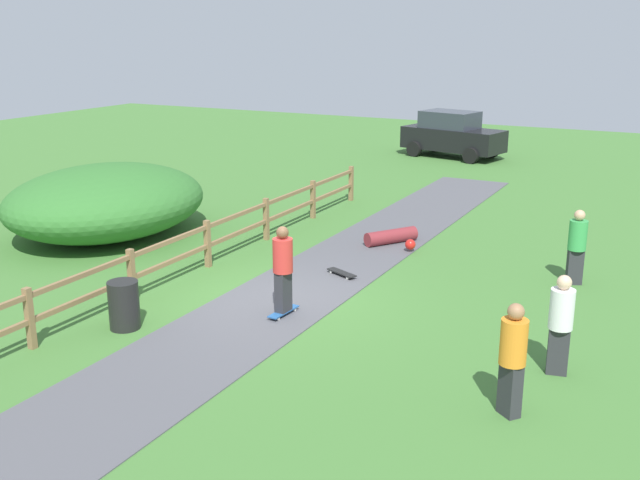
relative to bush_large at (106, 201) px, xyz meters
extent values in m
plane|color=#427533|center=(6.55, -2.30, -0.93)|extent=(60.00, 60.00, 0.00)
cube|color=#515156|center=(6.55, -2.30, -0.92)|extent=(2.40, 28.00, 0.02)
cube|color=olive|center=(3.95, -6.15, -0.38)|extent=(0.12, 0.12, 1.10)
cube|color=olive|center=(3.95, -3.58, -0.38)|extent=(0.12, 0.12, 1.10)
cube|color=olive|center=(3.95, -1.01, -0.38)|extent=(0.12, 0.12, 1.10)
cube|color=olive|center=(3.95, 1.56, -0.38)|extent=(0.12, 0.12, 1.10)
cube|color=olive|center=(3.95, 4.13, -0.38)|extent=(0.12, 0.12, 1.10)
cube|color=olive|center=(3.95, 6.70, -0.38)|extent=(0.12, 0.12, 1.10)
cube|color=olive|center=(3.95, -2.30, -0.43)|extent=(0.08, 18.00, 0.09)
cube|color=olive|center=(3.95, -2.30, 0.02)|extent=(0.08, 18.00, 0.09)
ellipsoid|color=#33702D|center=(0.00, 0.00, 0.00)|extent=(4.69, 5.63, 1.86)
cylinder|color=black|center=(4.75, -4.72, -0.48)|extent=(0.56, 0.56, 0.90)
cube|color=#265999|center=(7.02, -2.86, -0.84)|extent=(0.26, 0.81, 0.02)
cylinder|color=silver|center=(6.97, -2.57, -0.88)|extent=(0.03, 0.06, 0.06)
cylinder|color=silver|center=(7.12, -2.58, -0.88)|extent=(0.03, 0.06, 0.06)
cylinder|color=silver|center=(6.93, -3.13, -0.88)|extent=(0.03, 0.06, 0.06)
cylinder|color=silver|center=(7.08, -3.14, -0.88)|extent=(0.03, 0.06, 0.06)
cube|color=#2D2D33|center=(7.02, -2.86, -0.43)|extent=(0.22, 0.33, 0.78)
cylinder|color=red|center=(7.02, -2.86, 0.28)|extent=(0.41, 0.41, 0.65)
sphere|color=brown|center=(7.02, -2.86, 0.73)|extent=(0.23, 0.23, 0.23)
cylinder|color=maroon|center=(6.97, 2.67, -0.73)|extent=(1.09, 1.39, 0.36)
sphere|color=red|center=(7.67, 2.21, -0.73)|extent=(0.26, 0.26, 0.26)
cube|color=black|center=(6.98, -0.22, -0.84)|extent=(0.81, 0.51, 0.02)
cylinder|color=silver|center=(6.69, -0.18, -0.88)|extent=(0.07, 0.05, 0.06)
cylinder|color=silver|center=(6.76, -0.04, -0.88)|extent=(0.07, 0.05, 0.06)
cylinder|color=silver|center=(7.21, -0.40, -0.88)|extent=(0.07, 0.05, 0.06)
cylinder|color=silver|center=(7.27, -0.27, -0.88)|extent=(0.07, 0.05, 0.06)
cube|color=#2D2D33|center=(11.78, -4.66, -0.53)|extent=(0.37, 0.36, 0.79)
cylinder|color=orange|center=(11.78, -4.66, 0.20)|extent=(0.53, 0.53, 0.66)
sphere|color=#9E704C|center=(11.78, -4.66, 0.64)|extent=(0.24, 0.24, 0.24)
cube|color=#2D2D33|center=(11.62, 1.64, -0.54)|extent=(0.37, 0.31, 0.77)
cylinder|color=green|center=(11.62, 1.64, 0.16)|extent=(0.50, 0.50, 0.64)
sphere|color=tan|center=(11.62, 1.64, 0.59)|extent=(0.23, 0.23, 0.23)
cube|color=#2D2D33|center=(12.13, -2.98, -0.54)|extent=(0.36, 0.26, 0.77)
cylinder|color=white|center=(12.13, -2.98, 0.17)|extent=(0.45, 0.45, 0.65)
sphere|color=beige|center=(12.13, -2.98, 0.61)|extent=(0.23, 0.23, 0.23)
cube|color=black|center=(4.26, 16.11, -0.16)|extent=(4.47, 2.56, 0.90)
cube|color=#2D333D|center=(4.06, 16.16, 0.64)|extent=(2.48, 2.00, 0.70)
cylinder|color=black|center=(5.76, 16.68, -0.61)|extent=(0.68, 0.37, 0.64)
cylinder|color=black|center=(5.38, 14.96, -0.61)|extent=(0.68, 0.37, 0.64)
cylinder|color=black|center=(3.13, 17.26, -0.61)|extent=(0.68, 0.37, 0.64)
cylinder|color=black|center=(2.75, 15.54, -0.61)|extent=(0.68, 0.37, 0.64)
camera|label=1|loc=(13.84, -14.45, 4.42)|focal=42.17mm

